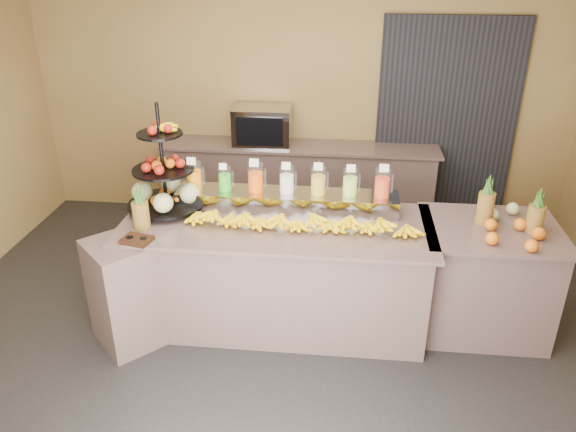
% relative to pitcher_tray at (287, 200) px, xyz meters
% --- Properties ---
extents(ground, '(6.00, 6.00, 0.00)m').
position_rel_pitcher_tray_xyz_m(ground, '(-0.05, -0.58, -1.01)').
color(ground, black).
rests_on(ground, ground).
extents(room_envelope, '(6.04, 5.02, 2.82)m').
position_rel_pitcher_tray_xyz_m(room_envelope, '(0.14, 0.21, 0.87)').
color(room_envelope, olive).
rests_on(room_envelope, ground).
extents(buffet_counter, '(2.75, 1.25, 0.93)m').
position_rel_pitcher_tray_xyz_m(buffet_counter, '(-0.16, -0.32, -0.54)').
color(buffet_counter, gray).
rests_on(buffet_counter, ground).
extents(right_counter, '(1.08, 0.88, 0.93)m').
position_rel_pitcher_tray_xyz_m(right_counter, '(1.65, -0.18, -0.54)').
color(right_counter, gray).
rests_on(right_counter, ground).
extents(back_ledge, '(3.10, 0.55, 0.93)m').
position_rel_pitcher_tray_xyz_m(back_ledge, '(-0.05, 1.67, -0.54)').
color(back_ledge, gray).
rests_on(back_ledge, ground).
extents(pitcher_tray, '(1.85, 0.30, 0.15)m').
position_rel_pitcher_tray_xyz_m(pitcher_tray, '(0.00, 0.00, 0.00)').
color(pitcher_tray, gray).
rests_on(pitcher_tray, buffet_counter).
extents(juice_pitcher_orange_a, '(0.13, 0.13, 0.31)m').
position_rel_pitcher_tray_xyz_m(juice_pitcher_orange_a, '(-0.78, -0.00, 0.18)').
color(juice_pitcher_orange_a, silver).
rests_on(juice_pitcher_orange_a, pitcher_tray).
extents(juice_pitcher_green, '(0.11, 0.11, 0.26)m').
position_rel_pitcher_tray_xyz_m(juice_pitcher_green, '(-0.52, -0.00, 0.16)').
color(juice_pitcher_green, silver).
rests_on(juice_pitcher_green, pitcher_tray).
extents(juice_pitcher_orange_b, '(0.13, 0.14, 0.32)m').
position_rel_pitcher_tray_xyz_m(juice_pitcher_orange_b, '(-0.26, -0.00, 0.18)').
color(juice_pitcher_orange_b, silver).
rests_on(juice_pitcher_orange_b, pitcher_tray).
extents(juice_pitcher_milk, '(0.12, 0.13, 0.30)m').
position_rel_pitcher_tray_xyz_m(juice_pitcher_milk, '(-0.00, -0.00, 0.18)').
color(juice_pitcher_milk, silver).
rests_on(juice_pitcher_milk, pitcher_tray).
extents(juice_pitcher_lemon, '(0.13, 0.13, 0.30)m').
position_rel_pitcher_tray_xyz_m(juice_pitcher_lemon, '(0.26, -0.00, 0.18)').
color(juice_pitcher_lemon, silver).
rests_on(juice_pitcher_lemon, pitcher_tray).
extents(juice_pitcher_lime, '(0.12, 0.13, 0.30)m').
position_rel_pitcher_tray_xyz_m(juice_pitcher_lime, '(0.52, -0.00, 0.18)').
color(juice_pitcher_lime, silver).
rests_on(juice_pitcher_lime, pitcher_tray).
extents(juice_pitcher_orange_c, '(0.13, 0.13, 0.31)m').
position_rel_pitcher_tray_xyz_m(juice_pitcher_orange_c, '(0.78, -0.00, 0.18)').
color(juice_pitcher_orange_c, silver).
rests_on(juice_pitcher_orange_c, pitcher_tray).
extents(banana_heap, '(1.88, 0.17, 0.16)m').
position_rel_pitcher_tray_xyz_m(banana_heap, '(0.12, -0.32, -0.00)').
color(banana_heap, yellow).
rests_on(banana_heap, buffet_counter).
extents(fruit_stand, '(0.68, 0.68, 0.91)m').
position_rel_pitcher_tray_xyz_m(fruit_stand, '(-0.96, -0.11, 0.16)').
color(fruit_stand, black).
rests_on(fruit_stand, buffet_counter).
extents(condiment_caddy, '(0.25, 0.21, 0.03)m').
position_rel_pitcher_tray_xyz_m(condiment_caddy, '(-1.06, -0.70, -0.06)').
color(condiment_caddy, black).
rests_on(condiment_caddy, buffet_counter).
extents(pineapple_left_a, '(0.13, 0.13, 0.38)m').
position_rel_pitcher_tray_xyz_m(pineapple_left_a, '(-1.09, -0.48, 0.06)').
color(pineapple_left_a, brown).
rests_on(pineapple_left_a, buffet_counter).
extents(pineapple_left_b, '(0.13, 0.13, 0.40)m').
position_rel_pitcher_tray_xyz_m(pineapple_left_b, '(-0.83, 0.16, 0.07)').
color(pineapple_left_b, brown).
rests_on(pineapple_left_b, buffet_counter).
extents(right_fruit_pile, '(0.49, 0.47, 0.26)m').
position_rel_pitcher_tray_xyz_m(right_fruit_pile, '(1.75, -0.26, 0.01)').
color(right_fruit_pile, brown).
rests_on(right_fruit_pile, right_counter).
extents(oven_warmer, '(0.64, 0.45, 0.42)m').
position_rel_pitcher_tray_xyz_m(oven_warmer, '(-0.45, 1.67, 0.13)').
color(oven_warmer, gray).
rests_on(oven_warmer, back_ledge).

